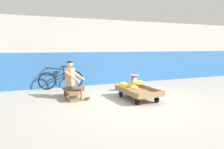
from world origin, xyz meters
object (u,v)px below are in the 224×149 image
Objects in this scene: banana_cart at (138,92)px; vendor_seated at (73,80)px; plastic_crate at (134,88)px; bicycle_near_left at (61,79)px; low_bench at (71,92)px; weighing_scale at (134,79)px.

vendor_seated reaches higher than banana_cart.
bicycle_near_left is (-2.26, 1.53, 0.20)m from plastic_crate.
vendor_seated is at bearing -33.70° from low_bench.
plastic_crate is 0.22× the size of bicycle_near_left.
vendor_seated is 2.22m from plastic_crate.
bicycle_near_left is at bearing 145.88° from weighing_scale.
banana_cart is 4.04× the size of plastic_crate.
plastic_crate is (2.24, 0.16, -0.05)m from low_bench.
plastic_crate is 2.74m from bicycle_near_left.
banana_cart is 3.13m from bicycle_near_left.
low_bench is (-1.82, 0.84, -0.04)m from banana_cart.
bicycle_near_left reaches higher than weighing_scale.
bicycle_near_left is at bearing 126.05° from banana_cart.
low_bench is at bearing 155.16° from banana_cart.
low_bench is 1.70m from bicycle_near_left.
banana_cart is 1.95m from vendor_seated.
plastic_crate is at bearing 90.00° from weighing_scale.
weighing_scale is (2.17, 0.20, -0.11)m from vendor_seated.
vendor_seated is at bearing -86.93° from bicycle_near_left.
vendor_seated reaches higher than plastic_crate.
banana_cart is 0.88× the size of bicycle_near_left.
vendor_seated is 3.80× the size of weighing_scale.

